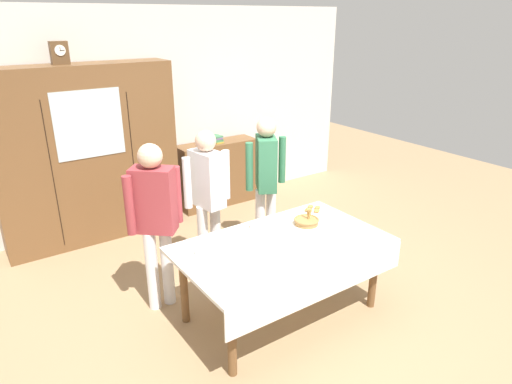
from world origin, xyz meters
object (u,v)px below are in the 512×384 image
book_stack (216,139)px  dining_table (285,254)px  bread_basket (306,221)px  bookshelf_low (217,174)px  person_near_right_end (266,174)px  tea_cup_near_left (302,237)px  person_by_cabinet (208,190)px  pastry_plate (313,210)px  spoon_back_edge (290,229)px  tea_cup_far_left (199,252)px  person_behind_table_left (155,212)px  wall_cabinet (88,156)px  spoon_mid_left (331,229)px  tea_cup_far_right (254,226)px  spoon_near_left (286,246)px  mantel_clock (59,53)px

book_stack → dining_table: bearing=-108.0°
bread_basket → bookshelf_low: bearing=79.9°
dining_table → person_near_right_end: size_ratio=1.15×
bookshelf_low → person_near_right_end: person_near_right_end is taller
tea_cup_near_left → person_by_cabinet: bearing=107.6°
pastry_plate → spoon_back_edge: pastry_plate is taller
tea_cup_far_left → person_behind_table_left: person_behind_table_left is taller
pastry_plate → wall_cabinet: bearing=125.7°
dining_table → person_behind_table_left: (-0.84, 0.78, 0.32)m
bookshelf_low → person_near_right_end: bearing=-100.0°
spoon_mid_left → person_behind_table_left: bearing=150.1°
tea_cup_far_right → person_near_right_end: person_near_right_end is taller
dining_table → tea_cup_far_right: size_ratio=14.01×
tea_cup_near_left → bread_basket: (0.24, 0.22, 0.01)m
wall_cabinet → spoon_back_edge: size_ratio=17.50×
person_near_right_end → tea_cup_near_left: bearing=-110.0°
dining_table → bread_basket: bread_basket is taller
dining_table → pastry_plate: size_ratio=6.51×
book_stack → person_behind_table_left: (-1.70, -1.86, -0.01)m
spoon_near_left → tea_cup_near_left: bearing=5.4°
person_near_right_end → dining_table: bearing=-118.3°
mantel_clock → book_stack: bearing=1.5°
tea_cup_near_left → spoon_back_edge: bearing=80.0°
person_near_right_end → person_behind_table_left: person_behind_table_left is taller
tea_cup_far_right → bread_basket: (0.46, -0.21, 0.01)m
dining_table → tea_cup_far_right: (-0.04, 0.42, 0.12)m
person_behind_table_left → dining_table: bearing=-43.0°
pastry_plate → person_near_right_end: size_ratio=0.18×
tea_cup_far_left → person_by_cabinet: 0.98m
person_by_cabinet → mantel_clock: bearing=120.3°
tea_cup_far_right → person_behind_table_left: 0.91m
bookshelf_low → spoon_back_edge: bookshelf_low is taller
bookshelf_low → dining_table: bearing=-108.0°
tea_cup_far_left → tea_cup_near_left: size_ratio=1.00×
dining_table → tea_cup_far_left: tea_cup_far_left is taller
person_behind_table_left → person_by_cabinet: bearing=22.6°
tea_cup_far_right → spoon_mid_left: size_ratio=1.09×
book_stack → spoon_near_left: 2.82m
book_stack → person_behind_table_left: 2.52m
wall_cabinet → spoon_near_left: 2.78m
tea_cup_far_left → person_by_cabinet: (0.53, 0.80, 0.18)m
wall_cabinet → tea_cup_far_left: size_ratio=16.02×
book_stack → tea_cup_far_left: size_ratio=1.64×
person_by_cabinet → person_behind_table_left: size_ratio=0.97×
mantel_clock → person_near_right_end: 2.54m
bookshelf_low → spoon_back_edge: bearing=-104.6°
wall_cabinet → bread_basket: 2.74m
book_stack → spoon_mid_left: bearing=-96.9°
person_by_cabinet → pastry_plate: bearing=-38.7°
dining_table → book_stack: size_ratio=8.56×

